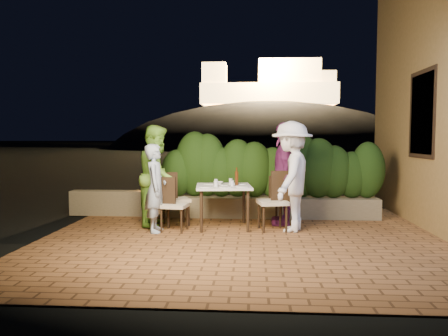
# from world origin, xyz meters

# --- Properties ---
(ground) EXTENTS (400.00, 400.00, 0.00)m
(ground) POSITION_xyz_m (0.00, 0.00, -0.02)
(ground) COLOR black
(ground) RESTS_ON ground
(terrace_floor) EXTENTS (7.00, 6.00, 0.15)m
(terrace_floor) POSITION_xyz_m (0.00, 0.50, -0.07)
(terrace_floor) COLOR brown
(terrace_floor) RESTS_ON ground
(window_pane) EXTENTS (0.08, 1.00, 1.40)m
(window_pane) POSITION_xyz_m (2.82, 1.50, 2.00)
(window_pane) COLOR black
(window_pane) RESTS_ON building_wall
(window_frame) EXTENTS (0.06, 1.15, 1.55)m
(window_frame) POSITION_xyz_m (2.81, 1.50, 2.00)
(window_frame) COLOR black
(window_frame) RESTS_ON building_wall
(planter) EXTENTS (4.20, 0.55, 0.40)m
(planter) POSITION_xyz_m (0.20, 2.30, 0.20)
(planter) COLOR #7A6D4D
(planter) RESTS_ON ground
(hedge) EXTENTS (4.00, 0.70, 1.10)m
(hedge) POSITION_xyz_m (0.20, 2.30, 0.95)
(hedge) COLOR #1B360E
(hedge) RESTS_ON planter
(parapet) EXTENTS (2.20, 0.30, 0.50)m
(parapet) POSITION_xyz_m (-2.80, 2.30, 0.25)
(parapet) COLOR #7A6D4D
(parapet) RESTS_ON ground
(hill) EXTENTS (52.00, 40.00, 22.00)m
(hill) POSITION_xyz_m (2.00, 60.00, -4.00)
(hill) COLOR black
(hill) RESTS_ON ground
(fortress) EXTENTS (26.00, 8.00, 8.00)m
(fortress) POSITION_xyz_m (2.00, 60.00, 10.50)
(fortress) COLOR #FFCC7A
(fortress) RESTS_ON hill
(dining_table) EXTENTS (1.05, 1.05, 0.75)m
(dining_table) POSITION_xyz_m (-0.68, 1.19, 0.38)
(dining_table) COLOR white
(dining_table) RESTS_ON ground
(plate_nw) EXTENTS (0.23, 0.23, 0.01)m
(plate_nw) POSITION_xyz_m (-0.96, 0.90, 0.76)
(plate_nw) COLOR white
(plate_nw) RESTS_ON dining_table
(plate_sw) EXTENTS (0.20, 0.20, 0.01)m
(plate_sw) POSITION_xyz_m (-0.96, 1.38, 0.76)
(plate_sw) COLOR white
(plate_sw) RESTS_ON dining_table
(plate_ne) EXTENTS (0.23, 0.23, 0.01)m
(plate_ne) POSITION_xyz_m (-0.35, 0.99, 0.76)
(plate_ne) COLOR white
(plate_ne) RESTS_ON dining_table
(plate_se) EXTENTS (0.24, 0.24, 0.01)m
(plate_se) POSITION_xyz_m (-0.40, 1.42, 0.76)
(plate_se) COLOR white
(plate_se) RESTS_ON dining_table
(plate_centre) EXTENTS (0.20, 0.20, 0.01)m
(plate_centre) POSITION_xyz_m (-0.67, 1.18, 0.76)
(plate_centre) COLOR white
(plate_centre) RESTS_ON dining_table
(plate_front) EXTENTS (0.21, 0.21, 0.01)m
(plate_front) POSITION_xyz_m (-0.63, 0.87, 0.76)
(plate_front) COLOR white
(plate_front) RESTS_ON dining_table
(glass_nw) EXTENTS (0.06, 0.06, 0.11)m
(glass_nw) POSITION_xyz_m (-0.80, 1.00, 0.81)
(glass_nw) COLOR silver
(glass_nw) RESTS_ON dining_table
(glass_sw) EXTENTS (0.06, 0.06, 0.10)m
(glass_sw) POSITION_xyz_m (-0.83, 1.32, 0.80)
(glass_sw) COLOR silver
(glass_sw) RESTS_ON dining_table
(glass_ne) EXTENTS (0.06, 0.06, 0.10)m
(glass_ne) POSITION_xyz_m (-0.52, 1.09, 0.80)
(glass_ne) COLOR silver
(glass_ne) RESTS_ON dining_table
(glass_se) EXTENTS (0.06, 0.06, 0.11)m
(glass_se) POSITION_xyz_m (-0.56, 1.39, 0.80)
(glass_se) COLOR silver
(glass_se) RESTS_ON dining_table
(beer_bottle) EXTENTS (0.06, 0.06, 0.31)m
(beer_bottle) POSITION_xyz_m (-0.45, 1.24, 0.91)
(beer_bottle) COLOR #441F0B
(beer_bottle) RESTS_ON dining_table
(bowl) EXTENTS (0.19, 0.19, 0.04)m
(bowl) POSITION_xyz_m (-0.79, 1.45, 0.77)
(bowl) COLOR white
(bowl) RESTS_ON dining_table
(chair_left_front) EXTENTS (0.48, 0.48, 0.92)m
(chair_left_front) POSITION_xyz_m (-1.49, 0.86, 0.46)
(chair_left_front) COLOR black
(chair_left_front) RESTS_ON ground
(chair_left_back) EXTENTS (0.59, 0.59, 0.97)m
(chair_left_back) POSITION_xyz_m (-1.55, 1.38, 0.48)
(chair_left_back) COLOR black
(chair_left_back) RESTS_ON ground
(chair_right_front) EXTENTS (0.56, 0.56, 1.03)m
(chair_right_front) POSITION_xyz_m (0.17, 1.02, 0.51)
(chair_right_front) COLOR black
(chair_right_front) RESTS_ON ground
(chair_right_back) EXTENTS (0.49, 0.49, 0.89)m
(chair_right_back) POSITION_xyz_m (0.15, 1.56, 0.45)
(chair_right_back) COLOR black
(chair_right_back) RESTS_ON ground
(diner_blue) EXTENTS (0.40, 0.57, 1.48)m
(diner_blue) POSITION_xyz_m (-1.80, 0.78, 0.74)
(diner_blue) COLOR #9FB5CD
(diner_blue) RESTS_ON ground
(diner_green) EXTENTS (0.71, 0.90, 1.81)m
(diner_green) POSITION_xyz_m (-1.89, 1.35, 0.91)
(diner_green) COLOR #83CC3F
(diner_green) RESTS_ON ground
(diner_white) EXTENTS (1.03, 1.36, 1.87)m
(diner_white) POSITION_xyz_m (0.49, 1.01, 0.93)
(diner_white) COLOR white
(diner_white) RESTS_ON ground
(diner_purple) EXTENTS (0.50, 1.11, 1.87)m
(diner_purple) POSITION_xyz_m (0.40, 1.57, 0.93)
(diner_purple) COLOR #732666
(diner_purple) RESTS_ON ground
(parapet_lamp) EXTENTS (0.10, 0.10, 0.14)m
(parapet_lamp) POSITION_xyz_m (-2.39, 2.30, 0.57)
(parapet_lamp) COLOR orange
(parapet_lamp) RESTS_ON parapet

